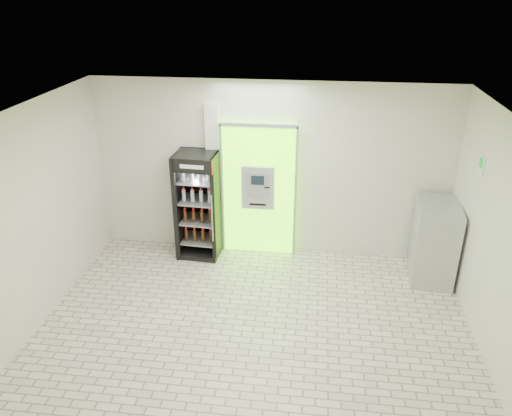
# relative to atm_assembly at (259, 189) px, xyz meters

# --- Properties ---
(ground) EXTENTS (6.00, 6.00, 0.00)m
(ground) POSITION_rel_atm_assembly_xyz_m (0.20, -2.41, -1.17)
(ground) COLOR beige
(ground) RESTS_ON ground
(room_shell) EXTENTS (6.00, 6.00, 6.00)m
(room_shell) POSITION_rel_atm_assembly_xyz_m (0.20, -2.41, 0.67)
(room_shell) COLOR silver
(room_shell) RESTS_ON ground
(atm_assembly) EXTENTS (1.30, 0.24, 2.33)m
(atm_assembly) POSITION_rel_atm_assembly_xyz_m (0.00, 0.00, 0.00)
(atm_assembly) COLOR #6AFF0A
(atm_assembly) RESTS_ON ground
(pillar) EXTENTS (0.22, 0.11, 2.60)m
(pillar) POSITION_rel_atm_assembly_xyz_m (-0.78, 0.04, 0.13)
(pillar) COLOR silver
(pillar) RESTS_ON ground
(beverage_cooler) EXTENTS (0.73, 0.68, 1.85)m
(beverage_cooler) POSITION_rel_atm_assembly_xyz_m (-1.00, -0.23, -0.28)
(beverage_cooler) COLOR black
(beverage_cooler) RESTS_ON ground
(steel_cabinet) EXTENTS (0.73, 1.02, 1.27)m
(steel_cabinet) POSITION_rel_atm_assembly_xyz_m (2.87, -0.51, -0.53)
(steel_cabinet) COLOR #A9ACB1
(steel_cabinet) RESTS_ON ground
(exit_sign) EXTENTS (0.02, 0.22, 0.26)m
(exit_sign) POSITION_rel_atm_assembly_xyz_m (3.19, -1.01, 0.95)
(exit_sign) COLOR white
(exit_sign) RESTS_ON room_shell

